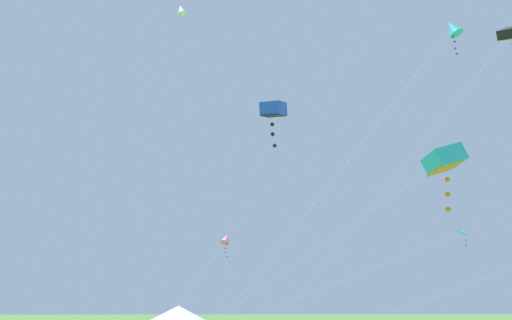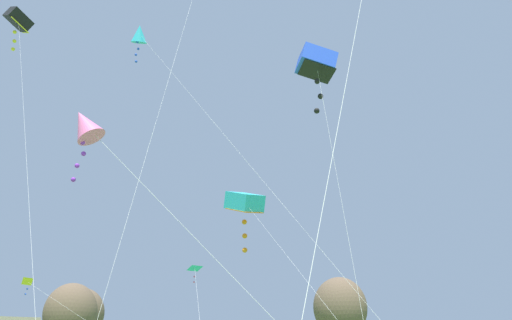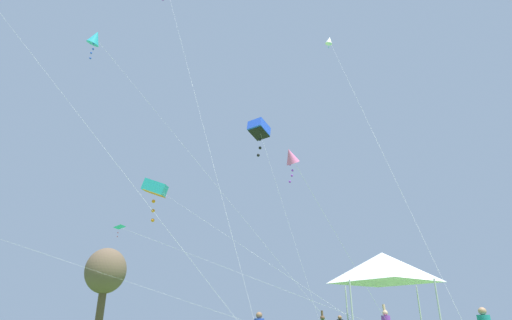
{
  "view_description": "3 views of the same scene",
  "coord_description": "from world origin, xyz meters",
  "px_view_note": "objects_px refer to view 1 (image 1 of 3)",
  "views": [
    {
      "loc": [
        26.43,
        7.68,
        3.95
      ],
      "look_at": [
        2.16,
        8.45,
        10.72
      ],
      "focal_mm": 35.0,
      "sensor_mm": 36.0,
      "label": 1
    },
    {
      "loc": [
        -9.0,
        -2.75,
        3.57
      ],
      "look_at": [
        1.97,
        13.4,
        10.92
      ],
      "focal_mm": 35.0,
      "sensor_mm": 36.0,
      "label": 2
    },
    {
      "loc": [
        -22.29,
        5.82,
        1.3
      ],
      "look_at": [
        2.22,
        9.62,
        11.36
      ],
      "focal_mm": 28.0,
      "sensor_mm": 36.0,
      "label": 3
    }
  ],
  "objects_px": {
    "kite_black_box_1": "(510,34)",
    "kite_pink_diamond_3": "(226,239)",
    "kite_blue_box_5": "(273,110)",
    "kite_cyan_box_7": "(444,160)",
    "kite_cyan_delta_2": "(453,237)",
    "festival_tent": "(178,314)",
    "kite_cyan_diamond_8": "(452,28)",
    "kite_white_diamond_4": "(181,12)"
  },
  "relations": [
    {
      "from": "kite_cyan_diamond_8",
      "to": "festival_tent",
      "type": "bearing_deg",
      "value": -111.71
    },
    {
      "from": "kite_cyan_box_7",
      "to": "kite_cyan_diamond_8",
      "type": "distance_m",
      "value": 11.69
    },
    {
      "from": "kite_black_box_1",
      "to": "kite_cyan_box_7",
      "type": "height_order",
      "value": "kite_black_box_1"
    },
    {
      "from": "festival_tent",
      "to": "kite_blue_box_5",
      "type": "bearing_deg",
      "value": 30.21
    },
    {
      "from": "kite_black_box_1",
      "to": "kite_cyan_delta_2",
      "type": "height_order",
      "value": "kite_black_box_1"
    },
    {
      "from": "festival_tent",
      "to": "kite_blue_box_5",
      "type": "xyz_separation_m",
      "value": [
        9.8,
        5.71,
        10.5
      ]
    },
    {
      "from": "kite_cyan_delta_2",
      "to": "kite_pink_diamond_3",
      "type": "relative_size",
      "value": 2.22
    },
    {
      "from": "festival_tent",
      "to": "kite_pink_diamond_3",
      "type": "bearing_deg",
      "value": 69.78
    },
    {
      "from": "kite_black_box_1",
      "to": "kite_cyan_box_7",
      "type": "relative_size",
      "value": 1.5
    },
    {
      "from": "kite_cyan_box_7",
      "to": "kite_black_box_1",
      "type": "bearing_deg",
      "value": 134.86
    },
    {
      "from": "kite_cyan_delta_2",
      "to": "kite_black_box_1",
      "type": "bearing_deg",
      "value": 131.16
    },
    {
      "from": "kite_black_box_1",
      "to": "kite_cyan_diamond_8",
      "type": "height_order",
      "value": "kite_black_box_1"
    },
    {
      "from": "festival_tent",
      "to": "kite_cyan_delta_2",
      "type": "distance_m",
      "value": 17.97
    },
    {
      "from": "festival_tent",
      "to": "kite_cyan_diamond_8",
      "type": "height_order",
      "value": "kite_cyan_diamond_8"
    },
    {
      "from": "festival_tent",
      "to": "kite_blue_box_5",
      "type": "distance_m",
      "value": 15.46
    },
    {
      "from": "kite_pink_diamond_3",
      "to": "kite_cyan_diamond_8",
      "type": "distance_m",
      "value": 19.71
    },
    {
      "from": "kite_white_diamond_4",
      "to": "kite_cyan_box_7",
      "type": "bearing_deg",
      "value": 78.26
    },
    {
      "from": "kite_cyan_delta_2",
      "to": "kite_blue_box_5",
      "type": "height_order",
      "value": "kite_blue_box_5"
    },
    {
      "from": "kite_black_box_1",
      "to": "kite_pink_diamond_3",
      "type": "bearing_deg",
      "value": -90.31
    },
    {
      "from": "kite_cyan_delta_2",
      "to": "kite_cyan_diamond_8",
      "type": "bearing_deg",
      "value": 137.87
    },
    {
      "from": "kite_pink_diamond_3",
      "to": "kite_cyan_box_7",
      "type": "relative_size",
      "value": 0.51
    },
    {
      "from": "festival_tent",
      "to": "kite_black_box_1",
      "type": "xyz_separation_m",
      "value": [
        1.24,
        24.28,
        20.22
      ]
    },
    {
      "from": "kite_white_diamond_4",
      "to": "kite_cyan_diamond_8",
      "type": "relative_size",
      "value": 0.96
    },
    {
      "from": "kite_black_box_1",
      "to": "kite_white_diamond_4",
      "type": "xyz_separation_m",
      "value": [
        7.82,
        -23.76,
        -3.51
      ]
    },
    {
      "from": "kite_pink_diamond_3",
      "to": "kite_cyan_diamond_8",
      "type": "xyz_separation_m",
      "value": [
        5.71,
        14.12,
        12.51
      ]
    },
    {
      "from": "kite_cyan_box_7",
      "to": "kite_white_diamond_4",
      "type": "bearing_deg",
      "value": -101.74
    },
    {
      "from": "festival_tent",
      "to": "kite_cyan_diamond_8",
      "type": "xyz_separation_m",
      "value": [
        6.85,
        17.19,
        17.27
      ]
    },
    {
      "from": "kite_blue_box_5",
      "to": "kite_cyan_diamond_8",
      "type": "height_order",
      "value": "kite_cyan_diamond_8"
    },
    {
      "from": "kite_black_box_1",
      "to": "kite_blue_box_5",
      "type": "height_order",
      "value": "kite_black_box_1"
    },
    {
      "from": "festival_tent",
      "to": "kite_white_diamond_4",
      "type": "relative_size",
      "value": 0.17
    },
    {
      "from": "kite_blue_box_5",
      "to": "kite_cyan_box_7",
      "type": "height_order",
      "value": "kite_blue_box_5"
    },
    {
      "from": "kite_white_diamond_4",
      "to": "kite_blue_box_5",
      "type": "bearing_deg",
      "value": 81.94
    },
    {
      "from": "kite_pink_diamond_3",
      "to": "kite_white_diamond_4",
      "type": "relative_size",
      "value": 0.41
    },
    {
      "from": "kite_black_box_1",
      "to": "kite_white_diamond_4",
      "type": "relative_size",
      "value": 1.2
    },
    {
      "from": "kite_pink_diamond_3",
      "to": "kite_cyan_box_7",
      "type": "height_order",
      "value": "kite_cyan_box_7"
    },
    {
      "from": "kite_blue_box_5",
      "to": "kite_cyan_box_7",
      "type": "relative_size",
      "value": 0.88
    },
    {
      "from": "kite_white_diamond_4",
      "to": "kite_pink_diamond_3",
      "type": "bearing_deg",
      "value": 162.18
    },
    {
      "from": "kite_blue_box_5",
      "to": "kite_pink_diamond_3",
      "type": "bearing_deg",
      "value": -163.11
    },
    {
      "from": "kite_black_box_1",
      "to": "kite_cyan_box_7",
      "type": "distance_m",
      "value": 19.79
    },
    {
      "from": "festival_tent",
      "to": "kite_pink_diamond_3",
      "type": "relative_size",
      "value": 0.43
    },
    {
      "from": "kite_black_box_1",
      "to": "kite_pink_diamond_3",
      "type": "height_order",
      "value": "kite_black_box_1"
    },
    {
      "from": "kite_white_diamond_4",
      "to": "kite_blue_box_5",
      "type": "height_order",
      "value": "kite_white_diamond_4"
    }
  ]
}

